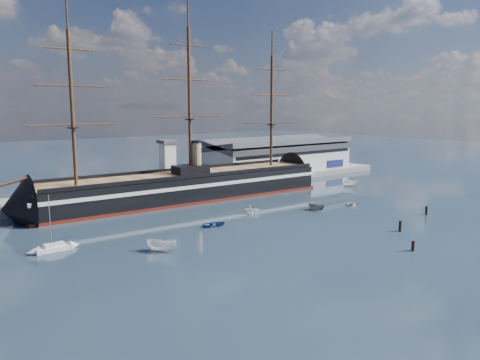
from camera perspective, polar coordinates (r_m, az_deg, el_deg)
ground at (r=122.97m, az=-2.36°, el=-3.97°), size 600.00×600.00×0.00m
quay at (r=157.88m, az=-7.05°, el=-1.13°), size 180.00×18.00×2.00m
warehouse at (r=188.68m, az=4.86°, el=3.00°), size 63.00×21.00×11.60m
quay_tower at (r=150.41m, az=-8.81°, el=2.08°), size 5.00×5.00×15.00m
warship at (r=138.43m, az=-7.32°, el=-0.87°), size 113.19×19.75×53.94m
sailboat at (r=97.56m, az=-21.71°, el=-7.64°), size 7.00×2.23×11.12m
motorboat_a at (r=91.77m, az=-9.52°, el=-8.62°), size 7.74×6.23×2.97m
motorboat_b at (r=109.06m, az=-3.11°, el=-5.66°), size 2.00×3.67×1.62m
motorboat_c at (r=126.88m, az=9.28°, el=-3.68°), size 6.04×3.37×2.28m
motorboat_d at (r=121.78m, az=1.37°, el=-4.09°), size 6.24×7.05×2.43m
motorboat_e at (r=135.17m, az=13.64°, el=-3.03°), size 1.36×2.93×1.33m
motorboat_f at (r=166.38m, az=13.28°, el=-0.79°), size 7.46×3.35×2.90m
piling_near_mid at (r=96.88m, az=20.31°, el=-8.12°), size 0.64×0.64×2.74m
piling_near_right at (r=110.49m, az=18.91°, el=-5.95°), size 0.64×0.64×3.18m
piling_far_right at (r=129.58m, az=21.75°, el=-3.94°), size 0.64×0.64×2.94m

